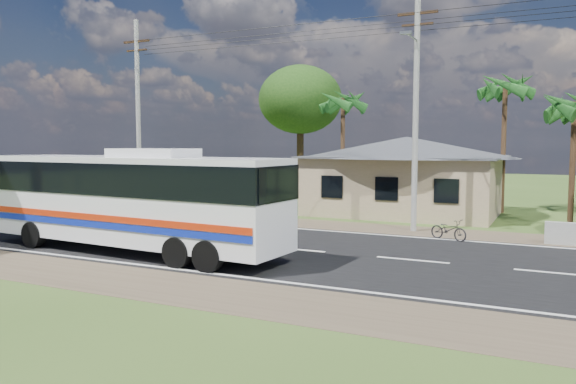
# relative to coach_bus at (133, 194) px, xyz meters

# --- Properties ---
(ground) EXTENTS (120.00, 120.00, 0.00)m
(ground) POSITION_rel_coach_bus_xyz_m (5.05, 3.12, -2.20)
(ground) COLOR #324C1B
(ground) RESTS_ON ground
(road) EXTENTS (120.00, 16.00, 0.03)m
(road) POSITION_rel_coach_bus_xyz_m (5.05, 3.12, -2.19)
(road) COLOR black
(road) RESTS_ON ground
(house) EXTENTS (12.40, 10.00, 5.00)m
(house) POSITION_rel_coach_bus_xyz_m (6.05, 16.12, 0.44)
(house) COLOR tan
(house) RESTS_ON ground
(utility_poles) EXTENTS (32.80, 2.22, 11.00)m
(utility_poles) POSITION_rel_coach_bus_xyz_m (7.72, 9.61, 3.57)
(utility_poles) COLOR #9E9E99
(utility_poles) RESTS_ON ground
(palm_near) EXTENTS (2.80, 2.80, 6.70)m
(palm_near) POSITION_rel_coach_bus_xyz_m (14.55, 14.12, 3.51)
(palm_near) COLOR #47301E
(palm_near) RESTS_ON ground
(palm_mid) EXTENTS (2.80, 2.80, 8.20)m
(palm_mid) POSITION_rel_coach_bus_xyz_m (11.05, 18.62, 4.96)
(palm_mid) COLOR #47301E
(palm_mid) RESTS_ON ground
(palm_far) EXTENTS (2.80, 2.80, 7.70)m
(palm_far) POSITION_rel_coach_bus_xyz_m (1.05, 19.12, 4.48)
(palm_far) COLOR #47301E
(palm_far) RESTS_ON ground
(tree_behind_house) EXTENTS (6.00, 6.00, 9.61)m
(tree_behind_house) POSITION_rel_coach_bus_xyz_m (-2.95, 21.12, 4.92)
(tree_behind_house) COLOR #47301E
(tree_behind_house) RESTS_ON ground
(coach_bus) EXTENTS (12.53, 3.42, 3.84)m
(coach_bus) POSITION_rel_coach_bus_xyz_m (0.00, 0.00, 0.00)
(coach_bus) COLOR silver
(coach_bus) RESTS_ON ground
(motorcycle) EXTENTS (1.79, 1.25, 0.89)m
(motorcycle) POSITION_rel_coach_bus_xyz_m (9.94, 7.83, -1.75)
(motorcycle) COLOR black
(motorcycle) RESTS_ON ground
(small_car) EXTENTS (2.15, 4.27, 1.39)m
(small_car) POSITION_rel_coach_bus_xyz_m (-14.97, 6.30, -1.50)
(small_car) COLOR #313234
(small_car) RESTS_ON ground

